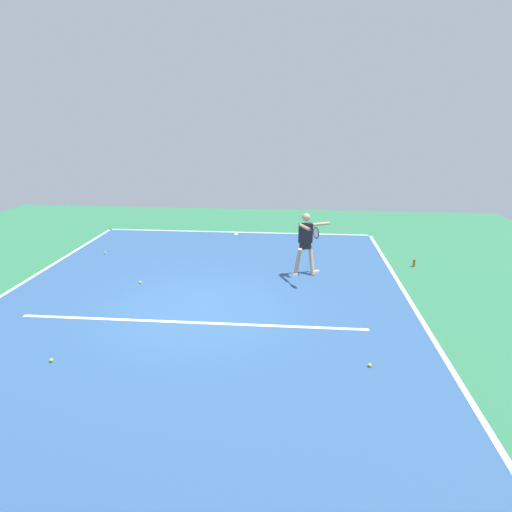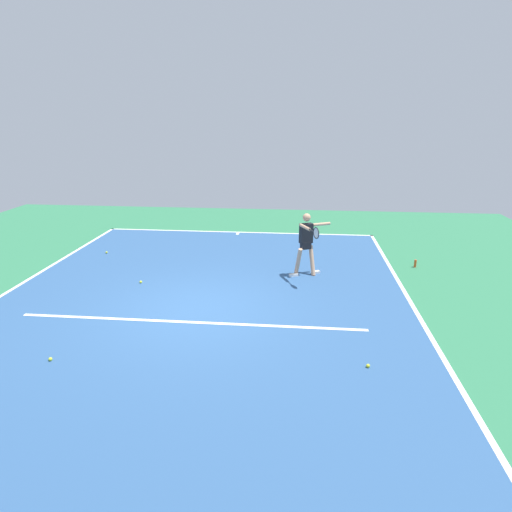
% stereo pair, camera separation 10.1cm
% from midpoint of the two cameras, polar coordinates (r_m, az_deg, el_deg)
% --- Properties ---
extents(ground_plane, '(22.26, 22.26, 0.00)m').
position_cam_midpoint_polar(ground_plane, '(10.01, -7.42, -6.86)').
color(ground_plane, '#2D754C').
extents(court_surface, '(9.89, 13.76, 0.00)m').
position_cam_midpoint_polar(court_surface, '(10.01, -7.42, -6.85)').
color(court_surface, '#2D5484').
rests_on(court_surface, ground_plane).
extents(court_line_baseline_near, '(9.89, 0.10, 0.01)m').
position_cam_midpoint_polar(court_line_baseline_near, '(16.36, -2.13, 3.14)').
color(court_line_baseline_near, white).
rests_on(court_line_baseline_near, ground_plane).
extents(court_line_sideline_left, '(0.10, 13.76, 0.01)m').
position_cam_midpoint_polar(court_line_sideline_left, '(10.15, 20.90, -7.60)').
color(court_line_sideline_left, white).
rests_on(court_line_sideline_left, ground_plane).
extents(court_line_service, '(7.42, 0.10, 0.01)m').
position_cam_midpoint_polar(court_line_service, '(9.42, -8.33, -8.53)').
color(court_line_service, white).
rests_on(court_line_service, ground_plane).
extents(court_line_centre_mark, '(0.10, 0.30, 0.01)m').
position_cam_midpoint_polar(court_line_centre_mark, '(16.17, -2.23, 2.96)').
color(court_line_centre_mark, white).
rests_on(court_line_centre_mark, ground_plane).
extents(tennis_player, '(1.08, 1.35, 1.73)m').
position_cam_midpoint_polar(tennis_player, '(11.72, 6.88, 2.01)').
color(tennis_player, tan).
rests_on(tennis_player, ground_plane).
extents(tennis_ball_near_service_line, '(0.07, 0.07, 0.07)m').
position_cam_midpoint_polar(tennis_ball_near_service_line, '(8.76, -24.96, -12.11)').
color(tennis_ball_near_service_line, '#CCE033').
rests_on(tennis_ball_near_service_line, ground_plane).
extents(tennis_ball_by_baseline, '(0.07, 0.07, 0.07)m').
position_cam_midpoint_polar(tennis_ball_by_baseline, '(14.58, -18.74, 0.45)').
color(tennis_ball_by_baseline, yellow).
rests_on(tennis_ball_by_baseline, ground_plane).
extents(tennis_ball_centre_court, '(0.07, 0.07, 0.07)m').
position_cam_midpoint_polar(tennis_ball_centre_court, '(8.04, 14.78, -13.70)').
color(tennis_ball_centre_court, yellow).
rests_on(tennis_ball_centre_court, ground_plane).
extents(tennis_ball_far_corner, '(0.07, 0.07, 0.07)m').
position_cam_midpoint_polar(tennis_ball_far_corner, '(11.76, -14.58, -3.30)').
color(tennis_ball_far_corner, yellow).
rests_on(tennis_ball_far_corner, ground_plane).
extents(water_bottle, '(0.07, 0.07, 0.22)m').
position_cam_midpoint_polar(water_bottle, '(13.36, 20.28, -0.93)').
color(water_bottle, '#D84C1E').
rests_on(water_bottle, ground_plane).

